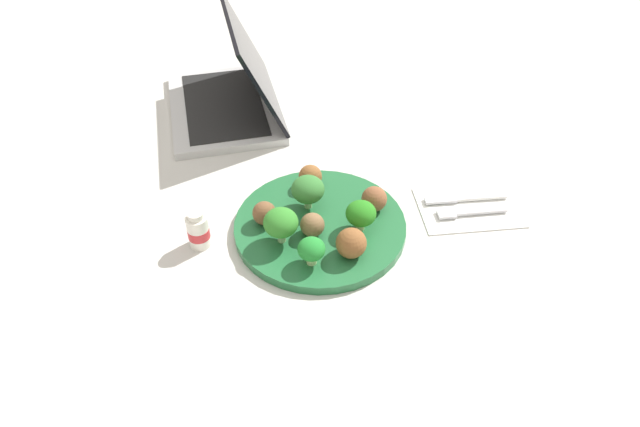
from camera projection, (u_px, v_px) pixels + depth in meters
ground_plane at (320, 230)px, 0.93m from camera, size 4.00×4.00×0.00m
plate at (320, 226)px, 0.93m from camera, size 0.28×0.28×0.02m
broccoli_floret_far_rim at (308, 190)px, 0.93m from camera, size 0.05×0.05×0.06m
broccoli_floret_center at (281, 223)px, 0.87m from camera, size 0.05×0.05×0.06m
broccoli_floret_back_right at (311, 250)px, 0.84m from camera, size 0.04×0.04×0.05m
broccoli_floret_back_left at (361, 214)px, 0.89m from camera, size 0.05×0.05×0.05m
meatball_back_right at (351, 243)px, 0.85m from camera, size 0.05×0.05×0.05m
meatball_center at (264, 213)px, 0.91m from camera, size 0.04×0.04×0.04m
meatball_mid_right at (312, 225)px, 0.89m from camera, size 0.04×0.04×0.04m
meatball_far_rim at (312, 176)px, 0.98m from camera, size 0.04×0.04×0.04m
meatball_mid_left at (374, 199)px, 0.93m from camera, size 0.04×0.04×0.04m
napkin at (469, 207)px, 0.97m from camera, size 0.18×0.13×0.01m
fork at (468, 212)px, 0.96m from camera, size 0.12×0.02×0.01m
knife at (462, 198)px, 0.98m from camera, size 0.15×0.03×0.01m
yogurt_bottle at (198, 231)px, 0.89m from camera, size 0.03×0.03×0.07m
laptop at (232, 94)px, 1.19m from camera, size 0.24×0.33×0.20m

